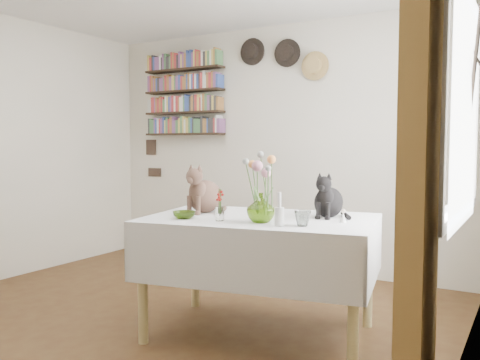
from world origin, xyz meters
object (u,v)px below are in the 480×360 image
Objects in this scene: dining_table at (260,246)px; black_cat at (329,194)px; bookshelf_unit at (184,95)px; flower_vase at (261,208)px; tabby_cat at (205,188)px.

dining_table is 0.57m from black_cat.
bookshelf_unit is (-1.88, 1.69, 1.24)m from dining_table.
black_cat reaches higher than flower_vase.
bookshelf_unit is (-1.99, 1.89, 0.95)m from flower_vase.
black_cat reaches higher than dining_table.
dining_table is at bearing -151.55° from black_cat.
tabby_cat is 1.92× the size of flower_vase.
bookshelf_unit is at bearing 137.97° from dining_table.
flower_vase reaches higher than dining_table.
bookshelf_unit is at bearing 130.50° from tabby_cat.
tabby_cat is 0.35× the size of bookshelf_unit.
dining_table is 2.82m from bookshelf_unit.
tabby_cat is at bearing 158.75° from flower_vase.
tabby_cat is at bearing -168.93° from black_cat.
flower_vase is (-0.28, -0.44, -0.06)m from black_cat.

